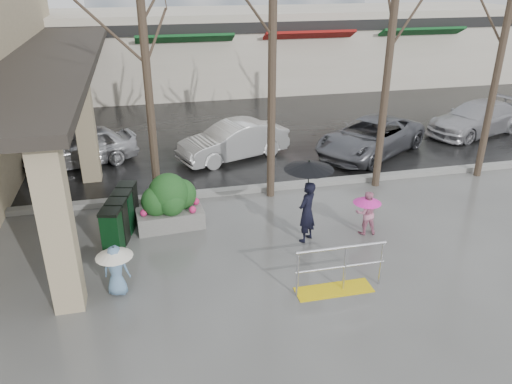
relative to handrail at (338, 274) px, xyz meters
name	(u,v)px	position (x,y,z in m)	size (l,w,h in m)	color
ground	(259,267)	(-1.36, 1.20, -0.38)	(120.00, 120.00, 0.00)	#51514F
street_asphalt	(176,74)	(-1.36, 23.20, -0.37)	(120.00, 36.00, 0.01)	black
curb	(227,191)	(-1.36, 5.20, -0.30)	(120.00, 0.30, 0.15)	gray
canopy_slab	(52,52)	(-6.16, 9.20, 3.25)	(2.80, 18.00, 0.25)	#2D2823
pillar_front	(57,227)	(-5.26, 0.70, 1.37)	(0.55, 0.55, 3.50)	tan
pillar_back	(85,125)	(-5.26, 7.20, 1.37)	(0.55, 0.55, 3.50)	tan
storefront_row	(218,49)	(0.64, 19.17, 1.64)	(34.00, 6.74, 4.00)	beige
handrail	(338,274)	(0.00, 0.00, 0.00)	(1.90, 0.50, 1.03)	yellow
tree_west	(141,12)	(-3.36, 4.80, 4.71)	(3.20, 3.20, 6.80)	#382B21
tree_midwest	(273,3)	(-0.16, 4.80, 4.86)	(3.20, 3.20, 7.00)	#382B21
tree_mideast	(394,16)	(3.14, 4.80, 4.48)	(3.20, 3.20, 6.50)	#382B21
woman	(308,192)	(0.02, 2.10, 0.91)	(1.16, 1.16, 2.08)	black
child_pink	(367,209)	(1.56, 2.11, 0.28)	(0.69, 0.69, 1.12)	pink
child_blue	(115,265)	(-4.36, 0.90, 0.30)	(0.74, 0.74, 1.09)	#658CB4
planter	(169,202)	(-3.11, 3.55, 0.31)	(1.71, 0.99, 1.45)	gray
news_boxes	(121,217)	(-4.31, 3.28, 0.17)	(0.90, 2.00, 1.09)	#0B3415
car_a	(79,147)	(-5.70, 8.59, 0.25)	(1.49, 3.70, 1.26)	#B6B7BC
car_b	(233,141)	(-0.63, 8.07, 0.25)	(1.33, 3.82, 1.26)	silver
car_c	(370,137)	(4.12, 7.41, 0.25)	(2.09, 4.53, 1.26)	slate
car_d	(476,118)	(9.17, 8.62, 0.25)	(1.77, 4.34, 1.26)	#AFAEB3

